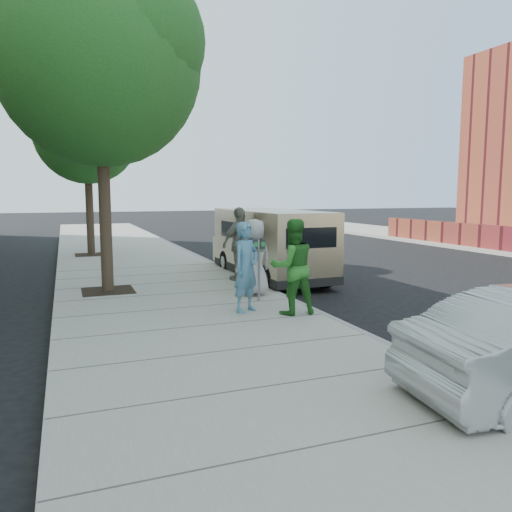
{
  "coord_description": "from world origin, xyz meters",
  "views": [
    {
      "loc": [
        -3.2,
        -9.87,
        2.48
      ],
      "look_at": [
        0.72,
        0.32,
        1.1
      ],
      "focal_mm": 35.0,
      "sensor_mm": 36.0,
      "label": 1
    }
  ],
  "objects_px": {
    "tree_near": "(101,57)",
    "van": "(269,243)",
    "person_striped_polo": "(240,244)",
    "parking_meter": "(259,256)",
    "person_gray_shirt": "(254,257)",
    "tree_far": "(88,128)",
    "person_officer": "(246,267)",
    "person_green_shirt": "(293,267)"
  },
  "relations": [
    {
      "from": "tree_near",
      "to": "van",
      "type": "distance_m",
      "value": 6.47
    },
    {
      "from": "tree_near",
      "to": "person_striped_polo",
      "type": "xyz_separation_m",
      "value": [
        3.42,
        0.26,
        -4.41
      ]
    },
    {
      "from": "parking_meter",
      "to": "van",
      "type": "height_order",
      "value": "van"
    },
    {
      "from": "tree_near",
      "to": "person_gray_shirt",
      "type": "bearing_deg",
      "value": -29.85
    },
    {
      "from": "van",
      "to": "person_gray_shirt",
      "type": "bearing_deg",
      "value": -119.92
    },
    {
      "from": "tree_far",
      "to": "person_officer",
      "type": "bearing_deg",
      "value": -77.73
    },
    {
      "from": "person_officer",
      "to": "person_striped_polo",
      "type": "distance_m",
      "value": 3.59
    },
    {
      "from": "person_gray_shirt",
      "to": "person_officer",
      "type": "bearing_deg",
      "value": 51.72
    },
    {
      "from": "person_officer",
      "to": "person_green_shirt",
      "type": "relative_size",
      "value": 0.96
    },
    {
      "from": "tree_near",
      "to": "person_gray_shirt",
      "type": "distance_m",
      "value": 5.73
    },
    {
      "from": "van",
      "to": "person_striped_polo",
      "type": "distance_m",
      "value": 1.34
    },
    {
      "from": "van",
      "to": "person_officer",
      "type": "distance_m",
      "value": 4.69
    },
    {
      "from": "person_officer",
      "to": "person_gray_shirt",
      "type": "relative_size",
      "value": 1.01
    },
    {
      "from": "tree_near",
      "to": "person_officer",
      "type": "xyz_separation_m",
      "value": [
        2.34,
        -3.17,
        -4.51
      ]
    },
    {
      "from": "tree_far",
      "to": "van",
      "type": "relative_size",
      "value": 1.2
    },
    {
      "from": "person_striped_polo",
      "to": "person_officer",
      "type": "bearing_deg",
      "value": 52.97
    },
    {
      "from": "parking_meter",
      "to": "van",
      "type": "relative_size",
      "value": 0.25
    },
    {
      "from": "tree_near",
      "to": "parking_meter",
      "type": "height_order",
      "value": "tree_near"
    },
    {
      "from": "tree_near",
      "to": "tree_far",
      "type": "distance_m",
      "value": 7.63
    },
    {
      "from": "person_green_shirt",
      "to": "tree_near",
      "type": "bearing_deg",
      "value": -46.3
    },
    {
      "from": "tree_near",
      "to": "person_green_shirt",
      "type": "xyz_separation_m",
      "value": [
        3.12,
        -3.66,
        -4.47
      ]
    },
    {
      "from": "person_gray_shirt",
      "to": "van",
      "type": "bearing_deg",
      "value": -130.4
    },
    {
      "from": "van",
      "to": "person_gray_shirt",
      "type": "height_order",
      "value": "van"
    },
    {
      "from": "tree_near",
      "to": "person_officer",
      "type": "height_order",
      "value": "tree_near"
    },
    {
      "from": "tree_far",
      "to": "person_green_shirt",
      "type": "relative_size",
      "value": 3.52
    },
    {
      "from": "person_striped_polo",
      "to": "van",
      "type": "bearing_deg",
      "value": -167.52
    },
    {
      "from": "tree_near",
      "to": "person_officer",
      "type": "relative_size",
      "value": 4.25
    },
    {
      "from": "tree_near",
      "to": "person_striped_polo",
      "type": "relative_size",
      "value": 3.83
    },
    {
      "from": "van",
      "to": "person_striped_polo",
      "type": "bearing_deg",
      "value": -149.04
    },
    {
      "from": "van",
      "to": "person_gray_shirt",
      "type": "distance_m",
      "value": 3.1
    },
    {
      "from": "person_officer",
      "to": "person_striped_polo",
      "type": "height_order",
      "value": "person_striped_polo"
    },
    {
      "from": "tree_far",
      "to": "person_striped_polo",
      "type": "height_order",
      "value": "tree_far"
    },
    {
      "from": "parking_meter",
      "to": "person_green_shirt",
      "type": "distance_m",
      "value": 1.37
    },
    {
      "from": "person_green_shirt",
      "to": "person_striped_polo",
      "type": "height_order",
      "value": "person_striped_polo"
    },
    {
      "from": "tree_far",
      "to": "van",
      "type": "bearing_deg",
      "value": -55.54
    },
    {
      "from": "tree_far",
      "to": "person_striped_polo",
      "type": "distance_m",
      "value": 8.93
    },
    {
      "from": "van",
      "to": "person_officer",
      "type": "relative_size",
      "value": 3.06
    },
    {
      "from": "person_officer",
      "to": "person_striped_polo",
      "type": "relative_size",
      "value": 0.9
    },
    {
      "from": "tree_near",
      "to": "person_striped_polo",
      "type": "bearing_deg",
      "value": 4.3
    },
    {
      "from": "parking_meter",
      "to": "person_officer",
      "type": "xyz_separation_m",
      "value": [
        -0.61,
        -0.86,
        -0.09
      ]
    },
    {
      "from": "parking_meter",
      "to": "van",
      "type": "bearing_deg",
      "value": 70.09
    },
    {
      "from": "tree_near",
      "to": "person_striped_polo",
      "type": "distance_m",
      "value": 5.59
    }
  ]
}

